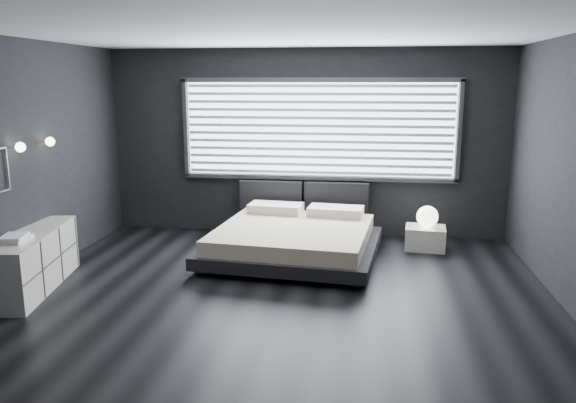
# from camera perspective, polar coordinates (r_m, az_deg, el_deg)

# --- Properties ---
(room) EXTENTS (6.04, 6.00, 2.80)m
(room) POSITION_cam_1_polar(r_m,az_deg,el_deg) (5.82, -1.15, 3.09)
(room) COLOR black
(room) RESTS_ON ground
(window) EXTENTS (4.14, 0.09, 1.52)m
(window) POSITION_cam_1_polar(r_m,az_deg,el_deg) (8.43, 3.09, 7.30)
(window) COLOR white
(window) RESTS_ON ground
(headboard) EXTENTS (1.96, 0.16, 0.52)m
(headboard) POSITION_cam_1_polar(r_m,az_deg,el_deg) (8.54, 1.58, 0.32)
(headboard) COLOR black
(headboard) RESTS_ON ground
(sconce_near) EXTENTS (0.18, 0.11, 0.11)m
(sconce_near) POSITION_cam_1_polar(r_m,az_deg,el_deg) (6.90, -25.56, 5.00)
(sconce_near) COLOR silver
(sconce_near) RESTS_ON ground
(sconce_far) EXTENTS (0.18, 0.11, 0.11)m
(sconce_far) POSITION_cam_1_polar(r_m,az_deg,el_deg) (7.40, -23.04, 5.62)
(sconce_far) COLOR silver
(sconce_far) RESTS_ON ground
(bed) EXTENTS (2.37, 2.28, 0.56)m
(bed) POSITION_cam_1_polar(r_m,az_deg,el_deg) (7.49, 0.61, -3.80)
(bed) COLOR black
(bed) RESTS_ON ground
(nightstand) EXTENTS (0.59, 0.51, 0.32)m
(nightstand) POSITION_cam_1_polar(r_m,az_deg,el_deg) (8.13, 13.75, -3.61)
(nightstand) COLOR silver
(nightstand) RESTS_ON ground
(orb_lamp) EXTENTS (0.30, 0.30, 0.30)m
(orb_lamp) POSITION_cam_1_polar(r_m,az_deg,el_deg) (8.07, 13.97, -1.49)
(orb_lamp) COLOR white
(orb_lamp) RESTS_ON nightstand
(dresser) EXTENTS (0.74, 1.70, 0.66)m
(dresser) POSITION_cam_1_polar(r_m,az_deg,el_deg) (6.98, -24.45, -5.51)
(dresser) COLOR silver
(dresser) RESTS_ON ground
(book_stack) EXTENTS (0.30, 0.38, 0.07)m
(book_stack) POSITION_cam_1_polar(r_m,az_deg,el_deg) (6.60, -26.05, -3.37)
(book_stack) COLOR white
(book_stack) RESTS_ON dresser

